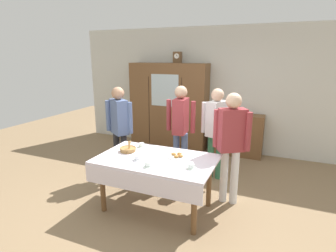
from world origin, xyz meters
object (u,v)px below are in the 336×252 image
at_px(tea_cup_near_left, 142,145).
at_px(person_behind_table_right, 231,138).
at_px(person_by_cabinet, 181,123).
at_px(wall_cabinet, 169,106).
at_px(mantel_clock, 177,57).
at_px(tea_cup_mid_right, 137,158).
at_px(bread_basket, 128,149).
at_px(person_beside_shelf, 119,124).
at_px(spoon_near_right, 159,156).
at_px(tea_cup_back_edge, 191,167).
at_px(spoon_near_left, 118,156).
at_px(spoon_front_edge, 169,150).
at_px(book_stack, 239,113).
at_px(pastry_plate, 177,156).
at_px(person_near_right_end, 216,125).
at_px(tea_cup_center, 148,165).
at_px(dining_table, 155,166).
at_px(bookshelf_low, 237,135).

xyz_separation_m(tea_cup_near_left, person_behind_table_right, (1.29, 0.24, 0.20)).
bearing_deg(tea_cup_near_left, person_by_cabinet, 67.77).
height_order(wall_cabinet, mantel_clock, mantel_clock).
height_order(tea_cup_mid_right, bread_basket, bread_basket).
bearing_deg(tea_cup_near_left, person_beside_shelf, 148.53).
bearing_deg(spoon_near_right, bread_basket, -178.64).
bearing_deg(tea_cup_back_edge, spoon_near_left, 178.96).
relative_size(tea_cup_back_edge, spoon_front_edge, 1.09).
height_order(book_stack, pastry_plate, book_stack).
bearing_deg(person_near_right_end, tea_cup_center, -106.44).
relative_size(dining_table, spoon_near_right, 13.29).
xyz_separation_m(spoon_front_edge, person_beside_shelf, (-1.09, 0.38, 0.21)).
distance_m(dining_table, person_beside_shelf, 1.33).
height_order(bookshelf_low, spoon_near_left, bookshelf_low).
bearing_deg(spoon_near_right, tea_cup_mid_right, -129.66).
bearing_deg(bread_basket, person_near_right_end, 50.87).
height_order(dining_table, person_by_cabinet, person_by_cabinet).
relative_size(spoon_front_edge, person_by_cabinet, 0.07).
bearing_deg(spoon_near_left, person_by_cabinet, 70.47).
relative_size(mantel_clock, tea_cup_back_edge, 1.85).
bearing_deg(pastry_plate, person_behind_table_right, 32.90).
bearing_deg(person_beside_shelf, person_by_cabinet, 22.76).
bearing_deg(dining_table, person_by_cabinet, 93.77).
xyz_separation_m(tea_cup_near_left, bread_basket, (-0.08, -0.25, 0.01)).
height_order(mantel_clock, book_stack, mantel_clock).
bearing_deg(person_beside_shelf, wall_cabinet, 85.47).
height_order(bookshelf_low, book_stack, book_stack).
relative_size(wall_cabinet, tea_cup_mid_right, 14.85).
xyz_separation_m(wall_cabinet, spoon_near_left, (0.38, -2.68, -0.21)).
bearing_deg(wall_cabinet, tea_cup_near_left, -77.41).
xyz_separation_m(tea_cup_back_edge, spoon_front_edge, (-0.49, 0.49, -0.02)).
relative_size(bread_basket, person_beside_shelf, 0.15).
height_order(tea_cup_center, tea_cup_back_edge, same).
relative_size(tea_cup_center, person_beside_shelf, 0.08).
xyz_separation_m(spoon_front_edge, person_by_cabinet, (-0.12, 0.79, 0.22)).
bearing_deg(person_near_right_end, person_beside_shelf, -159.81).
distance_m(book_stack, tea_cup_back_edge, 2.76).
height_order(book_stack, spoon_front_edge, book_stack).
bearing_deg(person_beside_shelf, tea_cup_back_edge, -28.85).
bearing_deg(bread_basket, wall_cabinet, 99.48).
bearing_deg(bookshelf_low, person_behind_table_right, -83.94).
relative_size(wall_cabinet, spoon_front_edge, 16.22).
distance_m(tea_cup_back_edge, person_by_cabinet, 1.43).
height_order(spoon_front_edge, person_beside_shelf, person_beside_shelf).
height_order(tea_cup_back_edge, pastry_plate, tea_cup_back_edge).
bearing_deg(bread_basket, pastry_plate, 5.76).
bearing_deg(spoon_front_edge, bread_basket, -153.23).
relative_size(tea_cup_mid_right, person_beside_shelf, 0.08).
height_order(mantel_clock, tea_cup_mid_right, mantel_clock).
relative_size(spoon_near_left, person_by_cabinet, 0.07).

